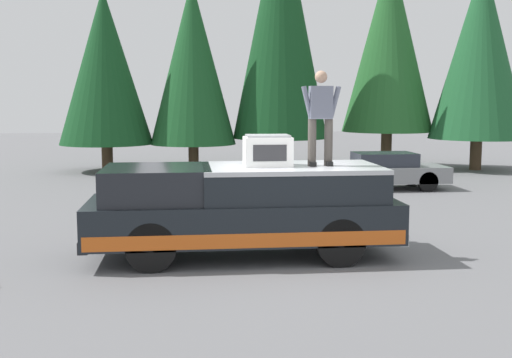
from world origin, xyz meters
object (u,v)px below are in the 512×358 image
pickup_truck (243,209)px  compressor_unit (268,151)px  person_on_truck_bed (321,115)px  parked_car_grey (382,171)px

pickup_truck → compressor_unit: compressor_unit is taller
compressor_unit → person_on_truck_bed: person_on_truck_bed is taller
compressor_unit → person_on_truck_bed: bearing=-93.1°
pickup_truck → person_on_truck_bed: bearing=-93.5°
pickup_truck → parked_car_grey: pickup_truck is taller
compressor_unit → parked_car_grey: size_ratio=0.20×
parked_car_grey → compressor_unit: bearing=150.2°
pickup_truck → parked_car_grey: (8.22, -5.17, -0.29)m
pickup_truck → person_on_truck_bed: size_ratio=3.28×
compressor_unit → pickup_truck: bearing=85.6°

